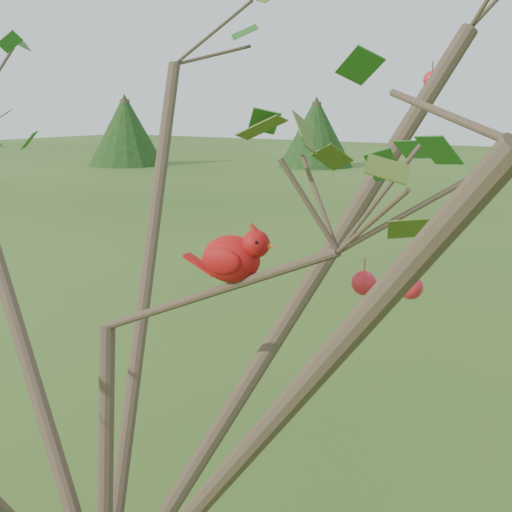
# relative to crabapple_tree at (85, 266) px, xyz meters

# --- Properties ---
(crabapple_tree) EXTENTS (2.35, 2.05, 2.95)m
(crabapple_tree) POSITION_rel_crabapple_tree_xyz_m (0.00, 0.00, 0.00)
(crabapple_tree) COLOR #413123
(crabapple_tree) RESTS_ON ground
(cardinal) EXTENTS (0.19, 0.11, 0.13)m
(cardinal) POSITION_rel_crabapple_tree_xyz_m (0.30, 0.10, 0.04)
(cardinal) COLOR #B50F11
(cardinal) RESTS_ON ground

